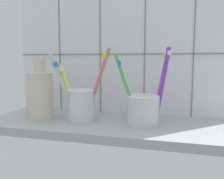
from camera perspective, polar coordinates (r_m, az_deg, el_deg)
name	(u,v)px	position (r cm, az deg, el deg)	size (l,w,h in cm)	color
counter_slab	(112,126)	(61.88, -0.10, -8.46)	(64.00, 22.00, 2.00)	#9EA3A8
tile_wall_back	(123,41)	(71.45, 2.51, 11.00)	(64.00, 2.20, 45.00)	white
toothbrush_cup_left	(82,102)	(63.34, -6.99, -2.88)	(14.57, 8.62, 18.34)	silver
toothbrush_cup_right	(144,106)	(59.65, 7.49, -3.90)	(13.38, 8.56, 18.34)	silver
ceramic_vase	(40,93)	(67.20, -16.20, -0.89)	(6.69, 6.69, 15.93)	beige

